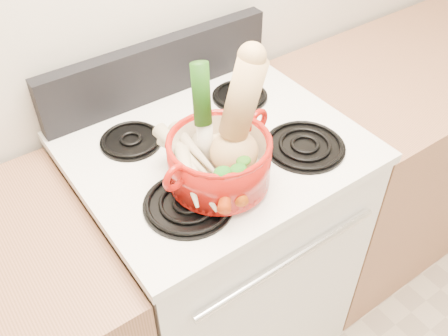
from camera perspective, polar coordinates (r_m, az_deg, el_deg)
stove_body at (r=1.75m, az=-0.81°, el=-9.59°), size 0.76×0.65×0.92m
cooktop at (r=1.41m, az=-0.99°, el=2.41°), size 0.78×0.67×0.03m
control_backsplash at (r=1.56m, az=-7.45°, el=11.16°), size 0.76×0.05×0.18m
oven_handle at (r=1.34m, az=7.54°, el=-10.43°), size 0.60×0.02×0.02m
counter_right at (r=2.35m, az=21.16°, el=2.91°), size 1.36×0.65×0.90m
burner_front_left at (r=1.22m, az=-4.08°, el=-4.02°), size 0.22×0.22×0.02m
burner_front_right at (r=1.39m, az=9.23°, el=2.59°), size 0.22×0.22×0.02m
burner_back_left at (r=1.42m, az=-10.59°, el=3.21°), size 0.17×0.17×0.02m
burner_back_right at (r=1.57m, az=1.82°, el=8.34°), size 0.17×0.17×0.02m
dutch_oven at (r=1.22m, az=-0.54°, el=0.83°), size 0.30×0.30×0.12m
pot_handle_left at (r=1.12m, az=-5.59°, el=-1.10°), size 0.07×0.03×0.07m
pot_handle_right at (r=1.28m, az=3.88°, el=5.37°), size 0.07×0.03×0.07m
squash at (r=1.16m, az=1.24°, el=5.56°), size 0.22×0.19×0.32m
leek at (r=1.19m, az=-2.23°, el=6.00°), size 0.07×0.09×0.29m
ginger at (r=1.29m, az=-0.97°, el=2.79°), size 0.08×0.06×0.04m
parsnip_0 at (r=1.23m, az=-2.44°, el=0.16°), size 0.12×0.21×0.06m
parsnip_1 at (r=1.19m, az=-3.21°, el=-1.03°), size 0.07×0.22×0.06m
parsnip_2 at (r=1.24m, az=-4.12°, el=1.55°), size 0.09×0.18×0.05m
parsnip_3 at (r=1.17m, az=-4.03°, el=-0.90°), size 0.10×0.18×0.05m
parsnip_4 at (r=1.23m, az=-4.64°, el=1.84°), size 0.06×0.21×0.06m
parsnip_5 at (r=1.23m, az=-3.34°, el=2.08°), size 0.04×0.20×0.05m
carrot_0 at (r=1.20m, az=1.39°, el=-1.18°), size 0.10×0.16×0.05m
carrot_1 at (r=1.17m, az=0.28°, el=-2.08°), size 0.12×0.14×0.05m
carrot_2 at (r=1.22m, az=0.39°, el=0.40°), size 0.04×0.15×0.04m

